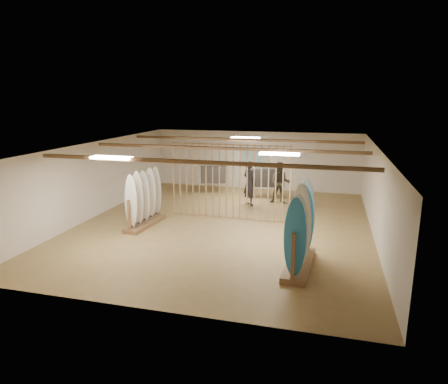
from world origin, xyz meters
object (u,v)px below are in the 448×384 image
(shopper_a, at_px, (250,180))
(rack_left, at_px, (144,207))
(clothing_rack_a, at_px, (213,175))
(shopper_b, at_px, (280,180))
(clothing_rack_b, at_px, (266,177))
(rack_right, at_px, (300,241))

(shopper_a, bearing_deg, rack_left, 90.01)
(clothing_rack_a, height_order, shopper_b, shopper_b)
(rack_left, relative_size, clothing_rack_b, 1.44)
(rack_right, bearing_deg, shopper_a, 117.09)
(clothing_rack_a, xyz_separation_m, shopper_b, (3.24, -1.01, 0.11))
(clothing_rack_a, bearing_deg, clothing_rack_b, -25.07)
(rack_left, height_order, rack_right, rack_right)
(rack_left, distance_m, shopper_a, 4.75)
(clothing_rack_b, distance_m, shopper_a, 1.41)
(rack_left, bearing_deg, clothing_rack_a, 84.43)
(clothing_rack_a, relative_size, clothing_rack_b, 0.94)
(clothing_rack_a, relative_size, shopper_b, 0.68)
(rack_left, height_order, clothing_rack_b, rack_left)
(clothing_rack_a, height_order, clothing_rack_b, clothing_rack_b)
(rack_right, xyz_separation_m, clothing_rack_a, (-4.56, 7.47, 0.14))
(rack_left, distance_m, clothing_rack_a, 5.36)
(shopper_b, bearing_deg, shopper_a, -156.79)
(rack_left, relative_size, shopper_a, 0.98)
(shopper_a, xyz_separation_m, shopper_b, (1.20, 0.60, -0.07))
(clothing_rack_b, bearing_deg, shopper_b, -53.41)
(rack_right, height_order, clothing_rack_a, rack_right)
(rack_right, height_order, shopper_a, rack_right)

